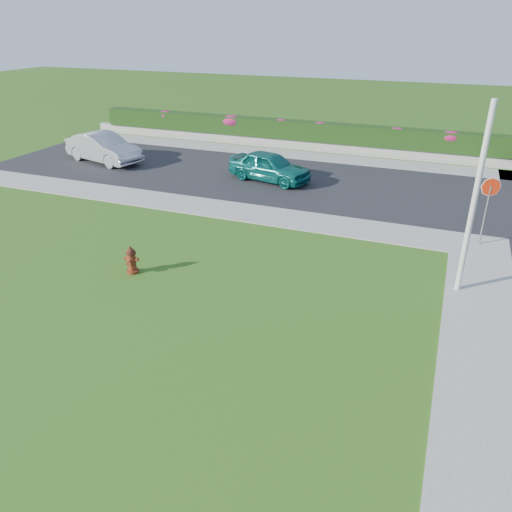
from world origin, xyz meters
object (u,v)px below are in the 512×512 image
at_px(sedan_teal, 270,166).
at_px(sedan_silver, 103,148).
at_px(utility_pole, 474,202).
at_px(fire_hydrant, 132,260).
at_px(stop_sign, 489,196).

distance_m(sedan_teal, sedan_silver, 9.84).
bearing_deg(sedan_teal, utility_pole, -118.95).
relative_size(fire_hydrant, sedan_silver, 0.19).
bearing_deg(fire_hydrant, stop_sign, 22.79).
height_order(sedan_teal, sedan_silver, sedan_silver).
height_order(fire_hydrant, sedan_silver, sedan_silver).
height_order(sedan_teal, stop_sign, stop_sign).
distance_m(fire_hydrant, sedan_silver, 14.18).
bearing_deg(sedan_silver, fire_hydrant, -124.84).
relative_size(fire_hydrant, utility_pole, 0.16).
distance_m(fire_hydrant, utility_pole, 10.31).
relative_size(sedan_teal, utility_pole, 0.76).
bearing_deg(stop_sign, utility_pole, -93.53).
relative_size(fire_hydrant, stop_sign, 0.36).
relative_size(sedan_silver, stop_sign, 1.92).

